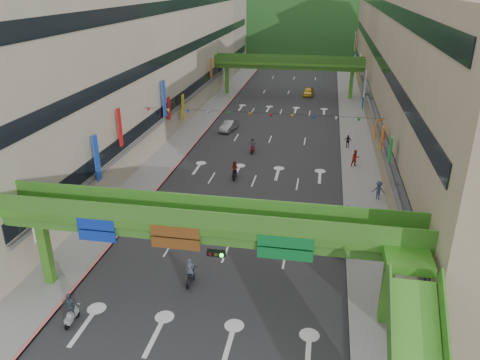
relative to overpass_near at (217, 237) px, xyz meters
The scene contains 22 objects.
road_slab 44.93m from the overpass_near, 91.20° to the left, with size 18.00×140.00×0.02m, color #28282B.
sidewalk_left 46.47m from the overpass_near, 104.97° to the left, with size 4.00×140.00×0.15m, color gray.
sidewalk_right 46.03m from the overpass_near, 77.29° to the left, with size 4.00×140.00×0.15m, color gray.
curb_left 46.02m from the overpass_near, 102.67° to the left, with size 0.20×140.00×0.18m, color #CC5959.
curb_right 45.65m from the overpass_near, 79.63° to the left, with size 0.20×140.00×0.18m, color gray.
building_row_left 49.02m from the overpass_near, 114.00° to the left, with size 12.80×95.00×19.00m.
building_row_right 48.30m from the overpass_near, 68.03° to the left, with size 12.80×95.00×19.00m.
overpass_near is the anchor object (origin of this frame).
overpass_far 59.63m from the overpass_near, 90.90° to the left, with size 28.00×2.20×7.10m.
hill_left 155.52m from the overpass_near, 95.88° to the left, with size 168.00×140.00×112.00m, color #1C4419.
hill_right 176.35m from the overpass_near, 82.15° to the left, with size 208.00×176.00×128.00m, color #1C4419.
bunting_string 24.65m from the overpass_near, 92.17° to the left, with size 26.00×0.36×0.47m.
scooter_rider_near 5.42m from the overpass_near, 138.17° to the left, with size 0.67×1.60×1.99m.
scooter_rider_mid 21.46m from the overpass_near, 98.16° to the left, with size 0.83×1.60×1.99m.
scooter_rider_left 9.83m from the overpass_near, 160.90° to the right, with size 1.09×1.60×2.16m.
scooter_rider_far 29.54m from the overpass_near, 94.76° to the left, with size 0.80×1.60×1.96m.
parked_scooter_row 14.24m from the overpass_near, 54.19° to the left, with size 1.60×7.16×1.08m.
car_silver 38.35m from the overpass_near, 100.65° to the left, with size 1.42×4.07×1.34m, color gray.
car_yellow 60.86m from the overpass_near, 87.39° to the left, with size 1.70×4.21×1.44m, color gold.
pedestrian_red 28.39m from the overpass_near, 70.22° to the left, with size 0.92×0.72×1.89m, color #A81E15.
pedestrian_dark 34.26m from the overpass_near, 74.87° to the left, with size 0.93×0.39×1.59m, color black.
pedestrian_blue 21.80m from the overpass_near, 58.19° to the left, with size 0.84×0.54×1.81m, color #313554.
Camera 1 is at (6.57, -18.00, 19.22)m, focal length 35.00 mm.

